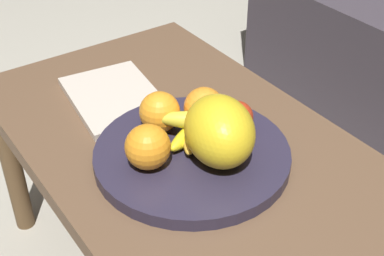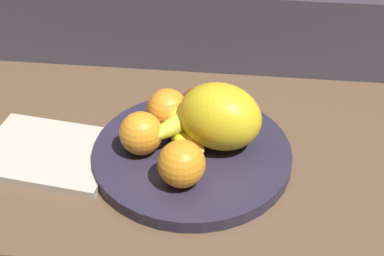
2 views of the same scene
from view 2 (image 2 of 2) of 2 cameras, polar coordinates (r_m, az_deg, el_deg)
coffee_table at (r=1.12m, az=1.00°, el=-4.45°), size 1.10×0.57×0.45m
fruit_bowl at (r=1.06m, az=-0.00°, el=-2.69°), size 0.37×0.37×0.03m
melon_large_front at (r=1.03m, az=2.83°, el=1.25°), size 0.19×0.17×0.12m
orange_front at (r=1.03m, az=-5.14°, el=-0.52°), size 0.08×0.08×0.08m
orange_left at (r=1.08m, az=-2.49°, el=1.91°), size 0.08×0.08×0.08m
orange_right at (r=0.96m, az=-1.05°, el=-3.63°), size 0.08×0.08×0.08m
apple_front at (r=1.11m, az=0.55°, el=2.56°), size 0.06×0.06×0.06m
banana_bunch at (r=1.06m, az=-1.10°, el=0.15°), size 0.16×0.17×0.06m
magazine at (r=1.10m, az=-14.14°, el=-2.45°), size 0.27×0.21×0.02m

